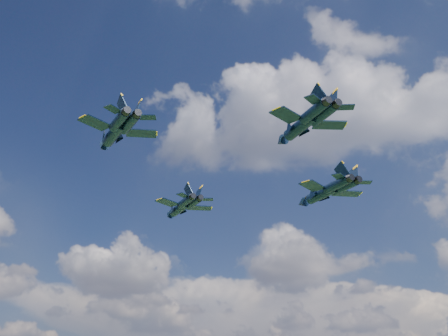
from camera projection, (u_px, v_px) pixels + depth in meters
jet_lead at (179, 208)px, 102.11m from camera, size 12.64×12.04×3.36m
jet_left at (113, 134)px, 80.19m from camera, size 13.34×12.59×3.53m
jet_right at (320, 194)px, 95.19m from camera, size 14.52×13.44×3.81m
jet_slot at (299, 127)px, 75.48m from camera, size 12.74×13.01×3.50m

